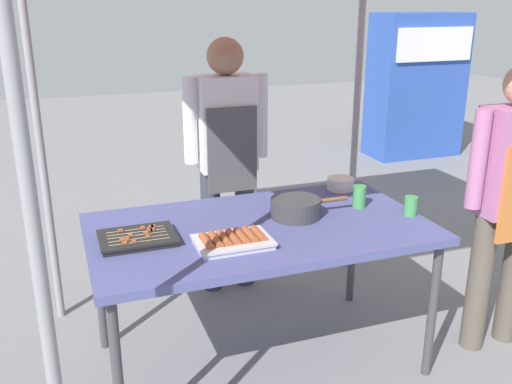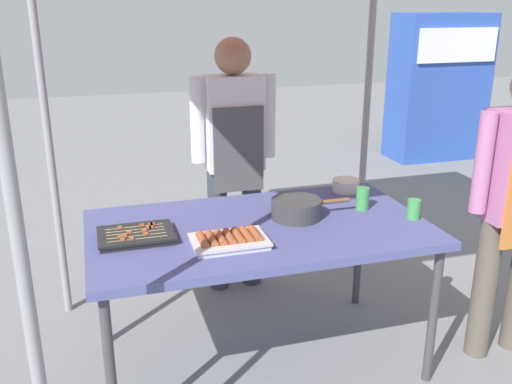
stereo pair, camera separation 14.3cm
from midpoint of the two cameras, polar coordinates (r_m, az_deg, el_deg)
ground_plane at (r=3.06m, az=-1.07°, el=-16.47°), size 18.00×18.00×0.00m
stall_table at (r=2.72m, az=-1.15°, el=-4.38°), size 1.60×0.90×0.75m
tray_grilled_sausages at (r=2.47m, az=-4.00°, el=-4.92°), size 0.33×0.22×0.06m
tray_meat_skewers at (r=2.58m, az=-13.38°, el=-4.57°), size 0.33×0.25×0.04m
cooking_wok at (r=2.78m, az=2.56°, el=-1.55°), size 0.41×0.25×0.09m
condiment_bowl at (r=3.21m, az=7.23°, el=0.82°), size 0.15×0.15×0.07m
drink_cup_near_edge at (r=2.94m, az=8.99°, el=-0.47°), size 0.07×0.07×0.11m
drink_cup_by_wok at (r=2.88m, az=13.93°, el=-1.40°), size 0.06×0.06×0.10m
vendor_woman at (r=3.42m, az=-4.14°, el=4.50°), size 0.52×0.23×1.57m
customer_nearby at (r=3.05m, az=23.01°, el=0.22°), size 0.52×0.22×1.49m
neighbor_stall_left at (r=6.91m, az=15.22°, el=10.30°), size 1.05×0.56×1.63m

